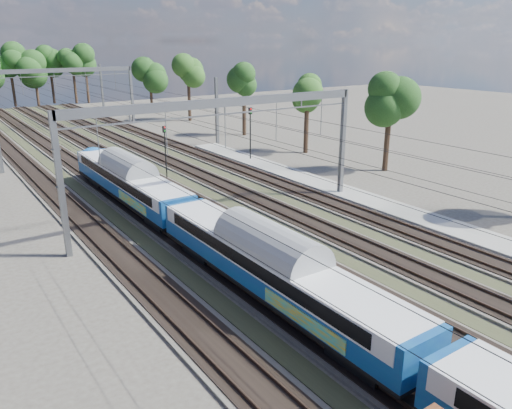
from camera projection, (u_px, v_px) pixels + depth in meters
track_bed at (148, 176)px, 49.02m from camera, size 21.00×130.00×0.34m
platform at (442, 225)px, 35.88m from camera, size 3.00×70.00×0.30m
catenary at (118, 104)px, 53.25m from camera, size 25.65×130.00×9.00m
tree_belt at (65, 68)px, 88.59m from camera, size 38.89×100.68×11.82m
emu_train at (275, 261)px, 24.67m from camera, size 2.78×58.81×4.06m
worker at (135, 163)px, 51.15m from camera, size 0.54×0.70×1.73m
signal_near at (165, 146)px, 47.54m from camera, size 0.36×0.33×5.15m
signal_far at (250, 128)px, 54.43m from camera, size 0.40×0.36×5.94m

